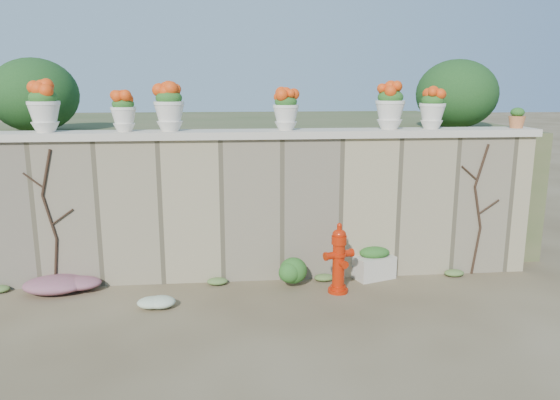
{
  "coord_description": "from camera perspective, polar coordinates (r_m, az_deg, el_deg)",
  "views": [
    {
      "loc": [
        -0.33,
        -5.67,
        2.78
      ],
      "look_at": [
        0.36,
        1.4,
        1.21
      ],
      "focal_mm": 35.0,
      "sensor_mm": 36.0,
      "label": 1
    }
  ],
  "objects": [
    {
      "name": "ground",
      "position": [
        6.32,
        -2.09,
        -13.6
      ],
      "size": [
        80.0,
        80.0,
        0.0
      ],
      "primitive_type": "plane",
      "color": "#4C3D26",
      "rests_on": "ground"
    },
    {
      "name": "stone_wall",
      "position": [
        7.69,
        -2.98,
        -0.92
      ],
      "size": [
        8.0,
        0.4,
        2.0
      ],
      "primitive_type": "cube",
      "color": "#968864",
      "rests_on": "ground"
    },
    {
      "name": "wall_cap",
      "position": [
        7.51,
        -3.07,
        6.89
      ],
      "size": [
        8.1,
        0.52,
        0.1
      ],
      "primitive_type": "cube",
      "color": "beige",
      "rests_on": "stone_wall"
    },
    {
      "name": "raised_fill",
      "position": [
        10.82,
        -3.78,
        2.99
      ],
      "size": [
        9.0,
        6.0,
        2.0
      ],
      "primitive_type": "cube",
      "color": "#384C23",
      "rests_on": "ground"
    },
    {
      "name": "back_shrub_left",
      "position": [
        9.13,
        -24.3,
        9.96
      ],
      "size": [
        1.3,
        1.3,
        1.1
      ],
      "primitive_type": "ellipsoid",
      "color": "#143814",
      "rests_on": "raised_fill"
    },
    {
      "name": "back_shrub_right",
      "position": [
        9.44,
        17.98,
        10.5
      ],
      "size": [
        1.3,
        1.3,
        1.1
      ],
      "primitive_type": "ellipsoid",
      "color": "#143814",
      "rests_on": "raised_fill"
    },
    {
      "name": "vine_left",
      "position": [
        7.83,
        -22.86,
        -1.73
      ],
      "size": [
        0.6,
        0.04,
        1.91
      ],
      "color": "black",
      "rests_on": "ground"
    },
    {
      "name": "vine_right",
      "position": [
        8.27,
        20.03,
        -0.77
      ],
      "size": [
        0.6,
        0.04,
        1.91
      ],
      "color": "black",
      "rests_on": "ground"
    },
    {
      "name": "fire_hydrant",
      "position": [
        7.27,
        6.16,
        -6.06
      ],
      "size": [
        0.41,
        0.29,
        0.95
      ],
      "rotation": [
        0.0,
        0.0,
        0.33
      ],
      "color": "#B31F06",
      "rests_on": "ground"
    },
    {
      "name": "planter_box",
      "position": [
        7.93,
        9.8,
        -6.57
      ],
      "size": [
        0.63,
        0.49,
        0.46
      ],
      "rotation": [
        0.0,
        0.0,
        0.34
      ],
      "color": "beige",
      "rests_on": "ground"
    },
    {
      "name": "green_shrub",
      "position": [
        7.43,
        1.1,
        -7.32
      ],
      "size": [
        0.55,
        0.5,
        0.52
      ],
      "primitive_type": "ellipsoid",
      "color": "#1E5119",
      "rests_on": "ground"
    },
    {
      "name": "magenta_clump",
      "position": [
        7.87,
        -21.22,
        -8.03
      ],
      "size": [
        1.02,
        0.68,
        0.27
      ],
      "primitive_type": "ellipsoid",
      "color": "#B7247C",
      "rests_on": "ground"
    },
    {
      "name": "white_flowers",
      "position": [
        6.99,
        -12.61,
        -10.44
      ],
      "size": [
        0.51,
        0.41,
        0.18
      ],
      "primitive_type": "ellipsoid",
      "color": "white",
      "rests_on": "ground"
    },
    {
      "name": "urn_pot_0",
      "position": [
        7.84,
        -23.45,
        8.86
      ],
      "size": [
        0.42,
        0.42,
        0.65
      ],
      "color": "silver",
      "rests_on": "wall_cap"
    },
    {
      "name": "urn_pot_1",
      "position": [
        7.6,
        -16.04,
        8.84
      ],
      "size": [
        0.33,
        0.33,
        0.52
      ],
      "color": "silver",
      "rests_on": "wall_cap"
    },
    {
      "name": "urn_pot_2",
      "position": [
        7.52,
        -11.5,
        9.46
      ],
      "size": [
        0.41,
        0.41,
        0.64
      ],
      "color": "silver",
      "rests_on": "wall_cap"
    },
    {
      "name": "urn_pot_3",
      "position": [
        7.53,
        0.62,
        9.4
      ],
      "size": [
        0.35,
        0.35,
        0.56
      ],
      "color": "silver",
      "rests_on": "wall_cap"
    },
    {
      "name": "urn_pot_4",
      "position": [
        7.82,
        11.43,
        9.58
      ],
      "size": [
        0.41,
        0.41,
        0.64
      ],
      "color": "silver",
      "rests_on": "wall_cap"
    },
    {
      "name": "urn_pot_5",
      "position": [
        8.01,
        15.62,
        9.19
      ],
      "size": [
        0.36,
        0.36,
        0.57
      ],
      "color": "silver",
      "rests_on": "wall_cap"
    },
    {
      "name": "terracotta_pot",
      "position": [
        8.55,
        23.52,
        7.78
      ],
      "size": [
        0.23,
        0.23,
        0.28
      ],
      "color": "#C16B3B",
      "rests_on": "wall_cap"
    }
  ]
}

